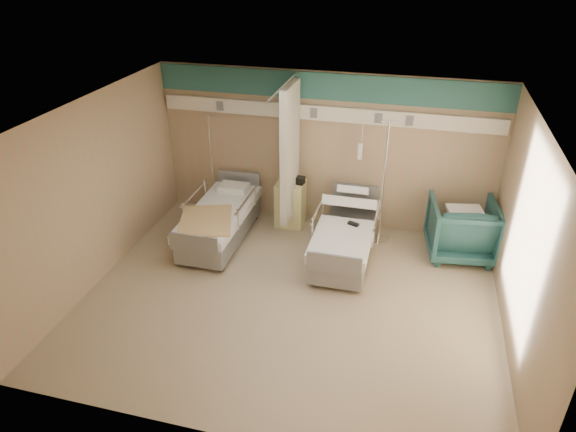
{
  "coord_description": "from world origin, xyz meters",
  "views": [
    {
      "loc": [
        1.5,
        -5.93,
        4.75
      ],
      "look_at": [
        -0.19,
        0.6,
        1.06
      ],
      "focal_mm": 32.0,
      "sensor_mm": 36.0,
      "label": 1
    }
  ],
  "objects": [
    {
      "name": "ground",
      "position": [
        0.0,
        0.0,
        0.0
      ],
      "size": [
        6.0,
        5.0,
        0.0
      ],
      "primitive_type": "cube",
      "color": "gray",
      "rests_on": "ground"
    },
    {
      "name": "room_walls",
      "position": [
        -0.03,
        0.25,
        1.86
      ],
      "size": [
        6.04,
        5.04,
        2.82
      ],
      "color": "tan",
      "rests_on": "ground"
    },
    {
      "name": "bed_right",
      "position": [
        0.6,
        1.3,
        0.32
      ],
      "size": [
        1.0,
        2.16,
        0.63
      ],
      "primitive_type": null,
      "color": "silver",
      "rests_on": "ground"
    },
    {
      "name": "bed_left",
      "position": [
        -1.6,
        1.3,
        0.32
      ],
      "size": [
        1.0,
        2.16,
        0.63
      ],
      "primitive_type": null,
      "color": "silver",
      "rests_on": "ground"
    },
    {
      "name": "bedside_cabinet",
      "position": [
        -0.55,
        2.2,
        0.42
      ],
      "size": [
        0.5,
        0.48,
        0.85
      ],
      "primitive_type": "cube",
      "color": "#E6E18F",
      "rests_on": "ground"
    },
    {
      "name": "visitor_armchair",
      "position": [
        2.45,
        1.9,
        0.49
      ],
      "size": [
        1.18,
        1.21,
        0.98
      ],
      "primitive_type": "imported",
      "rotation": [
        0.0,
        0.0,
        3.27
      ],
      "color": "#1F4C4E",
      "rests_on": "ground"
    },
    {
      "name": "waffle_blanket",
      "position": [
        2.46,
        1.84,
        1.01
      ],
      "size": [
        0.64,
        0.59,
        0.06
      ],
      "primitive_type": "cube",
      "rotation": [
        0.0,
        0.0,
        3.34
      ],
      "color": "silver",
      "rests_on": "visitor_armchair"
    },
    {
      "name": "iv_stand_right",
      "position": [
        1.1,
        2.03,
        0.45
      ],
      "size": [
        0.39,
        0.39,
        2.19
      ],
      "rotation": [
        0.0,
        0.0,
        -0.29
      ],
      "color": "silver",
      "rests_on": "ground"
    },
    {
      "name": "iv_stand_left",
      "position": [
        -2.08,
        2.25,
        0.4
      ],
      "size": [
        0.35,
        0.35,
        1.96
      ],
      "rotation": [
        0.0,
        0.0,
        0.12
      ],
      "color": "silver",
      "rests_on": "ground"
    },
    {
      "name": "call_remote",
      "position": [
        0.72,
        1.33,
        0.65
      ],
      "size": [
        0.2,
        0.14,
        0.04
      ],
      "primitive_type": "cube",
      "rotation": [
        0.0,
        0.0,
        -0.36
      ],
      "color": "black",
      "rests_on": "bed_right"
    },
    {
      "name": "tan_blanket",
      "position": [
        -1.64,
        0.84,
        0.65
      ],
      "size": [
        1.12,
        1.25,
        0.04
      ],
      "primitive_type": "cube",
      "rotation": [
        0.0,
        0.0,
        0.32
      ],
      "color": "tan",
      "rests_on": "bed_left"
    },
    {
      "name": "toiletry_bag",
      "position": [
        -0.42,
        2.2,
        0.92
      ],
      "size": [
        0.26,
        0.19,
        0.13
      ],
      "primitive_type": "cube",
      "rotation": [
        0.0,
        0.0,
        -0.17
      ],
      "color": "black",
      "rests_on": "bedside_cabinet"
    },
    {
      "name": "white_cup",
      "position": [
        -0.64,
        2.27,
        0.92
      ],
      "size": [
        0.12,
        0.12,
        0.14
      ],
      "primitive_type": "cylinder",
      "rotation": [
        0.0,
        0.0,
        -0.26
      ],
      "color": "white",
      "rests_on": "bedside_cabinet"
    }
  ]
}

